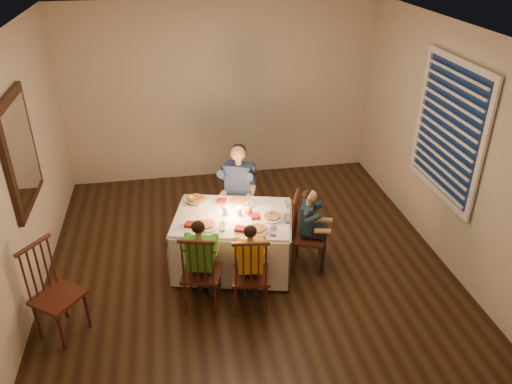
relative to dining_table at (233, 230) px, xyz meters
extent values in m
plane|color=black|center=(0.16, -0.11, -0.47)|extent=(5.00, 5.00, 0.00)
cube|color=#BDB5A1|center=(-2.09, -0.11, 0.83)|extent=(0.02, 5.00, 2.60)
cube|color=#BDB5A1|center=(2.41, -0.11, 0.83)|extent=(0.02, 5.00, 2.60)
cube|color=#BDB5A1|center=(0.16, 2.39, 0.83)|extent=(4.50, 0.02, 2.60)
plane|color=white|center=(0.16, -0.11, 2.13)|extent=(5.00, 5.00, 0.00)
cube|color=white|center=(0.00, 0.00, 0.17)|extent=(1.42, 1.16, 0.04)
cube|color=white|center=(0.11, 0.44, -0.14)|extent=(1.25, 0.32, 0.61)
cube|color=white|center=(-0.11, -0.44, -0.14)|extent=(1.25, 0.32, 0.61)
cube|color=white|center=(0.61, -0.15, -0.14)|extent=(0.24, 0.91, 0.61)
cube|color=white|center=(-0.61, 0.15, -0.14)|extent=(0.24, 0.91, 0.61)
cylinder|color=silver|center=(0.09, 0.27, 0.20)|extent=(0.31, 0.31, 0.02)
cylinder|color=silver|center=(-0.30, -0.17, 0.20)|extent=(0.31, 0.31, 0.02)
cylinder|color=silver|center=(0.21, -0.34, 0.20)|extent=(0.31, 0.31, 0.02)
cylinder|color=silver|center=(0.41, -0.13, 0.20)|extent=(0.31, 0.31, 0.02)
cylinder|color=white|center=(-0.06, 0.02, 0.24)|extent=(0.06, 0.06, 0.10)
cylinder|color=white|center=(0.07, -0.02, 0.24)|extent=(0.06, 0.06, 0.10)
sphere|color=gold|center=(-0.44, 0.38, 0.24)|extent=(0.09, 0.09, 0.09)
sphere|color=#FF5615|center=(0.18, 0.00, 0.23)|extent=(0.08, 0.08, 0.08)
imported|color=silver|center=(-0.36, 0.34, 0.22)|extent=(0.32, 0.32, 0.06)
cube|color=black|center=(-2.06, 0.19, 1.03)|extent=(0.05, 0.95, 1.15)
cube|color=white|center=(-2.03, 0.19, 1.03)|extent=(0.01, 0.78, 0.98)
cube|color=black|center=(2.39, -0.01, 1.03)|extent=(0.01, 1.20, 1.40)
cube|color=white|center=(2.37, -0.01, 1.03)|extent=(0.03, 1.34, 1.54)
camera|label=1|loc=(-0.56, -4.62, 3.02)|focal=35.00mm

